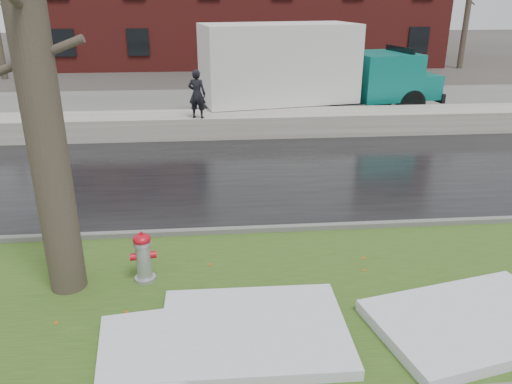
{
  "coord_description": "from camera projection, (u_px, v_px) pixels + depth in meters",
  "views": [
    {
      "loc": [
        -0.25,
        -8.07,
        4.53
      ],
      "look_at": [
        0.53,
        0.76,
        1.0
      ],
      "focal_mm": 35.0,
      "sensor_mm": 36.0,
      "label": 1
    }
  ],
  "objects": [
    {
      "name": "ground",
      "position": [
        231.0,
        259.0,
        9.16
      ],
      "size": [
        120.0,
        120.0,
        0.0
      ],
      "primitive_type": "plane",
      "color": "#47423D",
      "rests_on": "ground"
    },
    {
      "name": "verge",
      "position": [
        234.0,
        296.0,
        8.0
      ],
      "size": [
        60.0,
        4.5,
        0.04
      ],
      "primitive_type": "cube",
      "color": "#2D4818",
      "rests_on": "ground"
    },
    {
      "name": "road",
      "position": [
        224.0,
        175.0,
        13.32
      ],
      "size": [
        60.0,
        7.0,
        0.03
      ],
      "primitive_type": "cube",
      "color": "black",
      "rests_on": "ground"
    },
    {
      "name": "parking_lot",
      "position": [
        218.0,
        108.0,
        21.19
      ],
      "size": [
        60.0,
        9.0,
        0.03
      ],
      "primitive_type": "cube",
      "color": "slate",
      "rests_on": "ground"
    },
    {
      "name": "curb",
      "position": [
        229.0,
        231.0,
        10.06
      ],
      "size": [
        60.0,
        0.15,
        0.14
      ],
      "primitive_type": "cube",
      "color": "slate",
      "rests_on": "ground"
    },
    {
      "name": "snowbank",
      "position": [
        220.0,
        124.0,
        17.08
      ],
      "size": [
        60.0,
        1.6,
        0.75
      ],
      "primitive_type": "cube",
      "color": "#B9B5A9",
      "rests_on": "ground"
    },
    {
      "name": "bg_tree_center",
      "position": [
        118.0,
        14.0,
        31.5
      ],
      "size": [
        1.4,
        1.62,
        6.5
      ],
      "color": "brown",
      "rests_on": "ground"
    },
    {
      "name": "bg_tree_right",
      "position": [
        467.0,
        14.0,
        31.46
      ],
      "size": [
        1.4,
        1.62,
        6.5
      ],
      "color": "brown",
      "rests_on": "ground"
    },
    {
      "name": "fire_hydrant",
      "position": [
        143.0,
        255.0,
        8.23
      ],
      "size": [
        0.44,
        0.4,
        0.9
      ],
      "rotation": [
        0.0,
        0.0,
        0.17
      ],
      "color": "#A4A8AC",
      "rests_on": "verge"
    },
    {
      "name": "tree",
      "position": [
        34.0,
        64.0,
        6.91
      ],
      "size": [
        1.48,
        1.77,
        7.12
      ],
      "rotation": [
        0.0,
        0.0,
        -0.39
      ],
      "color": "brown",
      "rests_on": "verge"
    },
    {
      "name": "box_truck",
      "position": [
        307.0,
        70.0,
        18.72
      ],
      "size": [
        10.79,
        4.03,
        3.56
      ],
      "rotation": [
        0.0,
        0.0,
        0.18
      ],
      "color": "black",
      "rests_on": "ground"
    },
    {
      "name": "worker",
      "position": [
        197.0,
        94.0,
        16.03
      ],
      "size": [
        0.65,
        0.52,
        1.56
      ],
      "primitive_type": "imported",
      "rotation": [
        0.0,
        0.0,
        2.86
      ],
      "color": "black",
      "rests_on": "snowbank"
    },
    {
      "name": "snow_patch_near",
      "position": [
        254.0,
        331.0,
        7.01
      ],
      "size": [
        2.62,
        2.03,
        0.16
      ],
      "primitive_type": "cube",
      "rotation": [
        0.0,
        0.0,
        -0.01
      ],
      "color": "silver",
      "rests_on": "verge"
    },
    {
      "name": "snow_patch_far",
      "position": [
        183.0,
        345.0,
        6.75
      ],
      "size": [
        2.39,
        1.87,
        0.14
      ],
      "primitive_type": "cube",
      "rotation": [
        0.0,
        0.0,
        0.13
      ],
      "color": "silver",
      "rests_on": "verge"
    },
    {
      "name": "snow_patch_side",
      "position": [
        473.0,
        322.0,
        7.17
      ],
      "size": [
        3.13,
        2.37,
        0.18
      ],
      "primitive_type": "cube",
      "rotation": [
        0.0,
        0.0,
        0.22
      ],
      "color": "silver",
      "rests_on": "verge"
    }
  ]
}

